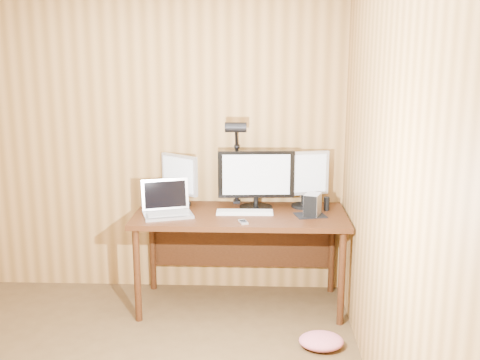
# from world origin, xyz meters

# --- Properties ---
(room_shell) EXTENTS (4.00, 4.00, 4.00)m
(room_shell) POSITION_xyz_m (0.00, 0.00, 1.25)
(room_shell) COLOR #513A1F
(room_shell) RESTS_ON ground
(desk) EXTENTS (1.60, 0.70, 0.75)m
(desk) POSITION_xyz_m (0.93, 1.70, 0.63)
(desk) COLOR #391B0B
(desk) RESTS_ON floor
(monitor_center) EXTENTS (0.59, 0.26, 0.46)m
(monitor_center) POSITION_xyz_m (1.05, 1.76, 0.99)
(monitor_center) COLOR black
(monitor_center) RESTS_ON desk
(monitor_left) EXTENTS (0.31, 0.24, 0.41)m
(monitor_left) POSITION_xyz_m (0.44, 1.84, 0.97)
(monitor_left) COLOR black
(monitor_left) RESTS_ON desk
(monitor_right) EXTENTS (0.39, 0.19, 0.44)m
(monitor_right) POSITION_xyz_m (1.42, 1.83, 0.99)
(monitor_right) COLOR black
(monitor_right) RESTS_ON desk
(laptop) EXTENTS (0.42, 0.37, 0.26)m
(laptop) POSITION_xyz_m (0.38, 1.59, 0.81)
(laptop) COLOR silver
(laptop) RESTS_ON desk
(keyboard) EXTENTS (0.43, 0.14, 0.02)m
(keyboard) POSITION_xyz_m (0.96, 1.63, 0.76)
(keyboard) COLOR white
(keyboard) RESTS_ON desk
(mousepad) EXTENTS (0.25, 0.22, 0.00)m
(mousepad) POSITION_xyz_m (1.46, 1.59, 0.75)
(mousepad) COLOR black
(mousepad) RESTS_ON desk
(mouse) EXTENTS (0.11, 0.14, 0.04)m
(mouse) POSITION_xyz_m (1.46, 1.59, 0.77)
(mouse) COLOR black
(mouse) RESTS_ON mousepad
(hard_drive) EXTENTS (0.15, 0.18, 0.17)m
(hard_drive) POSITION_xyz_m (1.47, 1.60, 0.83)
(hard_drive) COLOR silver
(hard_drive) RESTS_ON desk
(phone) EXTENTS (0.08, 0.11, 0.01)m
(phone) POSITION_xyz_m (0.96, 1.38, 0.76)
(phone) COLOR silver
(phone) RESTS_ON desk
(speaker) EXTENTS (0.04, 0.04, 0.11)m
(speaker) POSITION_xyz_m (1.59, 1.74, 0.80)
(speaker) COLOR black
(speaker) RESTS_ON desk
(desk_lamp) EXTENTS (0.16, 0.24, 0.72)m
(desk_lamp) POSITION_xyz_m (0.89, 1.85, 1.19)
(desk_lamp) COLOR black
(desk_lamp) RESTS_ON desk
(fabric_pile) EXTENTS (0.34, 0.30, 0.10)m
(fabric_pile) POSITION_xyz_m (1.50, 0.99, 0.05)
(fabric_pile) COLOR #D46678
(fabric_pile) RESTS_ON floor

